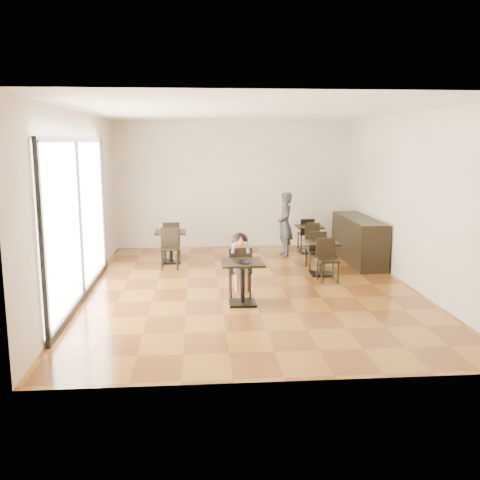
{
  "coord_description": "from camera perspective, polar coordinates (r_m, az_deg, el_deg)",
  "views": [
    {
      "loc": [
        -0.97,
        -9.59,
        2.66
      ],
      "look_at": [
        -0.24,
        -0.55,
        1.0
      ],
      "focal_mm": 40.0,
      "sensor_mm": 36.0,
      "label": 1
    }
  ],
  "objects": [
    {
      "name": "chair_mid_b",
      "position": [
        10.44,
        9.35,
        -2.2
      ],
      "size": [
        0.39,
        0.39,
        0.83
      ],
      "primitive_type": null,
      "rotation": [
        0.0,
        0.0,
        0.06
      ],
      "color": "black",
      "rests_on": "floor"
    },
    {
      "name": "wall_back",
      "position": [
        13.67,
        -0.56,
        5.92
      ],
      "size": [
        6.0,
        0.01,
        3.2
      ],
      "primitive_type": "cube",
      "color": "silver",
      "rests_on": "floor"
    },
    {
      "name": "ceiling",
      "position": [
        9.66,
        1.17,
        13.57
      ],
      "size": [
        6.0,
        8.0,
        0.01
      ],
      "primitive_type": "cube",
      "color": "white",
      "rests_on": "floor"
    },
    {
      "name": "cafe_table_back",
      "position": [
        13.17,
        7.38,
        0.08
      ],
      "size": [
        0.66,
        0.66,
        0.66
      ],
      "primitive_type": null,
      "rotation": [
        0.0,
        0.0,
        0.07
      ],
      "color": "black",
      "rests_on": "floor"
    },
    {
      "name": "plate",
      "position": [
        8.7,
        0.32,
        -2.4
      ],
      "size": [
        0.25,
        0.25,
        0.01
      ],
      "primitive_type": "cylinder",
      "color": "black",
      "rests_on": "child_table"
    },
    {
      "name": "chair_left_b",
      "position": [
        11.5,
        -7.52,
        -0.92
      ],
      "size": [
        0.39,
        0.39,
        0.86
      ],
      "primitive_type": null,
      "rotation": [
        0.0,
        0.0,
        -0.0
      ],
      "color": "black",
      "rests_on": "floor"
    },
    {
      "name": "floor",
      "position": [
        10.0,
        1.1,
        -5.06
      ],
      "size": [
        6.0,
        8.0,
        0.01
      ],
      "primitive_type": "cube",
      "color": "brown",
      "rests_on": "ground"
    },
    {
      "name": "chair_back_a",
      "position": [
        13.57,
        7.02,
        0.68
      ],
      "size": [
        0.38,
        0.38,
        0.79
      ],
      "primitive_type": null,
      "rotation": [
        0.0,
        0.0,
        3.21
      ],
      "color": "black",
      "rests_on": "floor"
    },
    {
      "name": "service_counter",
      "position": [
        12.34,
        12.5,
        0.03
      ],
      "size": [
        0.6,
        2.4,
        1.0
      ],
      "primitive_type": "cube",
      "color": "black",
      "rests_on": "floor"
    },
    {
      "name": "child_table",
      "position": [
        8.88,
        0.26,
        -4.6
      ],
      "size": [
        0.69,
        0.69,
        0.73
      ],
      "primitive_type": null,
      "color": "black",
      "rests_on": "floor"
    },
    {
      "name": "wall_left",
      "position": [
        9.86,
        -16.52,
        3.77
      ],
      "size": [
        0.01,
        8.0,
        3.2
      ],
      "primitive_type": "cube",
      "color": "silver",
      "rests_on": "floor"
    },
    {
      "name": "adult_patron",
      "position": [
        12.69,
        4.83,
        1.69
      ],
      "size": [
        0.4,
        0.57,
        1.51
      ],
      "primitive_type": "imported",
      "rotation": [
        0.0,
        0.0,
        -1.5
      ],
      "color": "#38373C",
      "rests_on": "floor"
    },
    {
      "name": "storefront_window",
      "position": [
        9.4,
        -16.89,
        2.21
      ],
      "size": [
        0.04,
        4.5,
        2.6
      ],
      "primitive_type": "cube",
      "color": "white",
      "rests_on": "floor"
    },
    {
      "name": "chair_mid_a",
      "position": [
        11.49,
        8.04,
        -1.01
      ],
      "size": [
        0.39,
        0.39,
        0.83
      ],
      "primitive_type": null,
      "rotation": [
        0.0,
        0.0,
        3.2
      ],
      "color": "black",
      "rests_on": "floor"
    },
    {
      "name": "child",
      "position": [
        9.37,
        -0.02,
        -2.63
      ],
      "size": [
        0.4,
        0.55,
        1.11
      ],
      "primitive_type": null,
      "color": "slate",
      "rests_on": "child_chair"
    },
    {
      "name": "chair_left_a",
      "position": [
        12.58,
        -7.28,
        0.06
      ],
      "size": [
        0.39,
        0.39,
        0.86
      ],
      "primitive_type": null,
      "rotation": [
        0.0,
        0.0,
        3.14
      ],
      "color": "black",
      "rests_on": "floor"
    },
    {
      "name": "cafe_table_left",
      "position": [
        12.05,
        -7.38,
        -0.74
      ],
      "size": [
        0.68,
        0.68,
        0.71
      ],
      "primitive_type": null,
      "rotation": [
        0.0,
        0.0,
        -0.0
      ],
      "color": "black",
      "rests_on": "floor"
    },
    {
      "name": "chair_back_b",
      "position": [
        12.63,
        7.9,
        -0.06
      ],
      "size": [
        0.38,
        0.38,
        0.79
      ],
      "primitive_type": null,
      "rotation": [
        0.0,
        0.0,
        0.07
      ],
      "color": "black",
      "rests_on": "floor"
    },
    {
      "name": "cafe_table_mid",
      "position": [
        10.98,
        8.66,
        -1.94
      ],
      "size": [
        0.69,
        0.69,
        0.69
      ],
      "primitive_type": null,
      "rotation": [
        0.0,
        0.0,
        0.06
      ],
      "color": "black",
      "rests_on": "floor"
    },
    {
      "name": "wall_right",
      "position": [
        10.44,
        17.79,
        4.04
      ],
      "size": [
        0.01,
        8.0,
        3.2
      ],
      "primitive_type": "cube",
      "color": "silver",
      "rests_on": "floor"
    },
    {
      "name": "wall_front",
      "position": [
        5.78,
        5.13,
        -0.26
      ],
      "size": [
        6.0,
        0.01,
        3.2
      ],
      "primitive_type": "cube",
      "color": "silver",
      "rests_on": "floor"
    },
    {
      "name": "child_chair",
      "position": [
        9.39,
        -0.02,
        -3.3
      ],
      "size": [
        0.4,
        0.4,
        0.88
      ],
      "primitive_type": null,
      "rotation": [
        0.0,
        0.0,
        3.14
      ],
      "color": "black",
      "rests_on": "floor"
    },
    {
      "name": "pizza_slice",
      "position": [
        9.1,
        0.07,
        -0.4
      ],
      "size": [
        0.26,
        0.2,
        0.06
      ],
      "primitive_type": null,
      "color": "#E2B07A",
      "rests_on": "child"
    }
  ]
}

